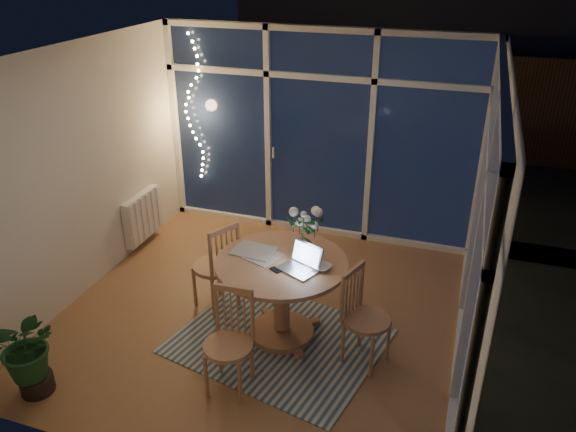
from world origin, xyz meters
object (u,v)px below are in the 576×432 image
object	(u,v)px
chair_front	(228,344)
dining_table	(282,299)
flower_vase	(302,242)
potted_plant	(30,355)
chair_left	(215,264)
chair_right	(367,318)
laptop	(298,258)

from	to	relation	value
chair_front	dining_table	bearing A→B (deg)	75.04
flower_vase	potted_plant	bearing A→B (deg)	-138.98
chair_left	chair_right	bearing A→B (deg)	104.98
chair_left	laptop	world-z (taller)	laptop
dining_table	laptop	xyz separation A→B (m)	(0.19, -0.10, 0.54)
dining_table	flower_vase	bearing A→B (deg)	61.71
laptop	chair_front	bearing A→B (deg)	-92.93
flower_vase	potted_plant	distance (m)	2.51
chair_front	laptop	size ratio (longest dim) A/B	2.82
flower_vase	potted_plant	xyz separation A→B (m)	(-1.85, -1.61, -0.56)
potted_plant	chair_right	bearing A→B (deg)	26.34
dining_table	chair_right	distance (m)	0.85
laptop	flower_vase	distance (m)	0.34
dining_table	chair_left	distance (m)	0.85
chair_front	chair_right	bearing A→B (deg)	32.56
flower_vase	potted_plant	world-z (taller)	flower_vase
chair_left	potted_plant	bearing A→B (deg)	-2.23
chair_left	potted_plant	size ratio (longest dim) A/B	1.33
chair_front	potted_plant	size ratio (longest dim) A/B	1.24
chair_right	flower_vase	xyz separation A→B (m)	(-0.71, 0.34, 0.47)
chair_front	laptop	bearing A→B (deg)	60.30
dining_table	laptop	world-z (taller)	laptop
chair_left	chair_front	xyz separation A→B (m)	(0.62, -1.07, -0.03)
chair_right	laptop	world-z (taller)	laptop
flower_vase	chair_left	bearing A→B (deg)	179.07
chair_front	potted_plant	bearing A→B (deg)	-162.73
chair_front	potted_plant	xyz separation A→B (m)	(-1.54, -0.55, -0.09)
chair_right	laptop	xyz separation A→B (m)	(-0.65, 0.00, 0.49)
chair_left	laptop	size ratio (longest dim) A/B	3.03
chair_front	laptop	xyz separation A→B (m)	(0.37, 0.72, 0.48)
chair_right	chair_front	bearing A→B (deg)	144.28
flower_vase	laptop	bearing A→B (deg)	-79.65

